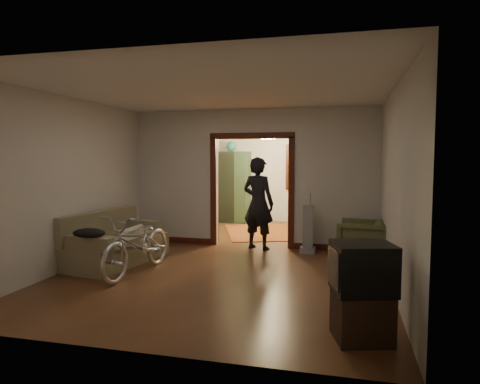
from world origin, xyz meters
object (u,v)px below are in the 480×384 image
(bicycle, at_px, (138,243))
(armchair, at_px, (362,241))
(sofa, at_px, (118,237))
(person, at_px, (258,203))
(desk, at_px, (321,213))
(locker, at_px, (231,187))

(bicycle, height_order, armchair, bicycle)
(sofa, height_order, bicycle, bicycle)
(sofa, distance_m, bicycle, 0.88)
(bicycle, bearing_deg, sofa, 145.67)
(sofa, relative_size, armchair, 2.36)
(bicycle, height_order, person, person)
(person, bearing_deg, desk, -88.78)
(armchair, distance_m, locker, 5.29)
(sofa, relative_size, locker, 0.97)
(person, bearing_deg, armchair, -179.61)
(sofa, relative_size, desk, 2.12)
(armchair, relative_size, desk, 0.90)
(person, bearing_deg, bicycle, 75.31)
(bicycle, xyz_separation_m, desk, (2.52, 5.61, -0.14))
(armchair, xyz_separation_m, person, (-1.97, 0.65, 0.54))
(armchair, bearing_deg, sofa, -69.75)
(armchair, relative_size, locker, 0.41)
(sofa, xyz_separation_m, desk, (3.20, 5.06, -0.11))
(desk, bearing_deg, armchair, -88.28)
(sofa, bearing_deg, person, 46.10)
(sofa, height_order, armchair, sofa)
(armchair, relative_size, person, 0.45)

